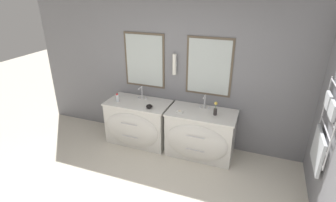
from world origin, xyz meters
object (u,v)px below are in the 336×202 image
Objects in this scene: vanity_right at (200,134)px; flower_vase at (215,110)px; vanity_left at (138,122)px; amenity_bowl at (149,106)px; toiletry_bottle at (117,98)px.

flower_vase reaches higher than vanity_right.
vanity_right is at bearing 0.00° from vanity_left.
toiletry_bottle is at bearing 175.13° from amenity_bowl.
vanity_right is 10.16× the size of amenity_bowl.
amenity_bowl is at bearing -172.73° from flower_vase.
amenity_bowl is (0.28, -0.12, 0.41)m from vanity_left.
vanity_right is 7.44× the size of toiletry_bottle.
toiletry_bottle reaches higher than amenity_bowl.
amenity_bowl is (0.63, -0.05, -0.04)m from toiletry_bottle.
flower_vase is at bearing 5.60° from vanity_right.
flower_vase reaches higher than vanity_left.
flower_vase is at bearing 0.88° from vanity_left.
toiletry_bottle is (-0.35, -0.06, 0.45)m from vanity_left.
vanity_left is 1.00× the size of vanity_right.
amenity_bowl is 1.08m from flower_vase.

